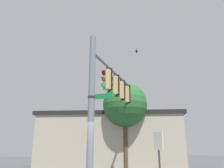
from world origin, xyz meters
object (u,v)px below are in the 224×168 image
object	(u,v)px
bird_flying	(137,51)
historical_marker	(159,149)
traffic_light_mid_outer	(120,90)
traffic_light_nearest_pole	(107,80)
traffic_light_arm_end	(126,94)
street_name_sign	(96,97)
traffic_light_mid_inner	(114,85)

from	to	relation	value
bird_flying	historical_marker	world-z (taller)	bird_flying
traffic_light_mid_outer	historical_marker	size ratio (longest dim) A/B	0.62
traffic_light_nearest_pole	traffic_light_arm_end	bearing A→B (deg)	-45.72
traffic_light_nearest_pole	street_name_sign	distance (m)	2.24
street_name_sign	historical_marker	size ratio (longest dim) A/B	0.41
street_name_sign	historical_marker	bearing A→B (deg)	-105.63
traffic_light_mid_outer	historical_marker	distance (m)	5.14
traffic_light_arm_end	traffic_light_mid_outer	bearing A→B (deg)	134.28
traffic_light_arm_end	bird_flying	bearing A→B (deg)	-137.74
traffic_light_mid_inner	historical_marker	world-z (taller)	traffic_light_mid_inner
traffic_light_arm_end	historical_marker	size ratio (longest dim) A/B	0.62
bird_flying	traffic_light_mid_inner	bearing A→B (deg)	114.00
traffic_light_nearest_pole	historical_marker	bearing A→B (deg)	-145.36
traffic_light_mid_inner	traffic_light_arm_end	bearing A→B (deg)	-45.72
traffic_light_mid_inner	bird_flying	size ratio (longest dim) A/B	3.46
traffic_light_arm_end	bird_flying	distance (m)	3.08
street_name_sign	bird_flying	size ratio (longest dim) A/B	2.29
traffic_light_mid_outer	traffic_light_arm_end	distance (m)	1.15
traffic_light_nearest_pole	street_name_sign	xyz separation A→B (m)	(-1.42, 1.11, -1.33)
street_name_sign	bird_flying	bearing A→B (deg)	-52.24
traffic_light_nearest_pole	traffic_light_mid_outer	xyz separation A→B (m)	(1.60, -1.64, 0.00)
traffic_light_nearest_pole	traffic_light_mid_outer	distance (m)	2.30
traffic_light_nearest_pole	street_name_sign	world-z (taller)	traffic_light_nearest_pole
street_name_sign	historical_marker	distance (m)	3.46
traffic_light_arm_end	traffic_light_mid_inner	bearing A→B (deg)	134.28
traffic_light_mid_outer	street_name_sign	size ratio (longest dim) A/B	1.51
traffic_light_nearest_pole	traffic_light_arm_end	xyz separation A→B (m)	(2.40, -2.46, 0.00)
traffic_light_nearest_pole	traffic_light_mid_inner	distance (m)	1.15
traffic_light_mid_inner	bird_flying	world-z (taller)	bird_flying
traffic_light_mid_inner	traffic_light_nearest_pole	bearing A→B (deg)	134.28
traffic_light_mid_outer	bird_flying	bearing A→B (deg)	-82.54
traffic_light_nearest_pole	bird_flying	world-z (taller)	bird_flying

